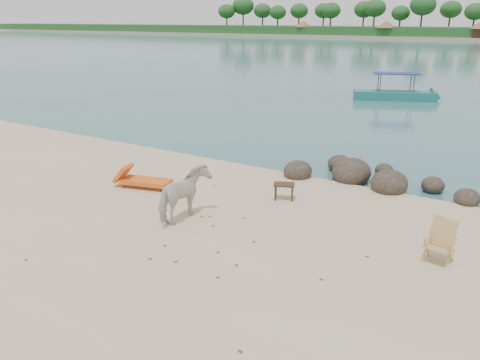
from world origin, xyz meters
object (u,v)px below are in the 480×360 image
at_px(cow, 184,196).
at_px(deck_chair, 439,244).
at_px(boat_near, 396,77).
at_px(boulders, 363,177).
at_px(side_table, 284,193).
at_px(lounge_chair, 146,179).

xyz_separation_m(cow, deck_chair, (6.34, 1.15, -0.24)).
distance_m(cow, boat_near, 23.89).
height_order(boulders, cow, cow).
xyz_separation_m(side_table, lounge_chair, (-4.32, -1.40, 0.05)).
xyz_separation_m(deck_chair, boat_near, (-6.81, 22.72, 1.01)).
height_order(side_table, deck_chair, deck_chair).
distance_m(side_table, boat_near, 21.22).
bearing_deg(side_table, cow, -143.29).
relative_size(side_table, boat_near, 0.10).
distance_m(lounge_chair, deck_chair, 9.05).
xyz_separation_m(boulders, boat_near, (-3.63, 18.14, 1.30)).
bearing_deg(cow, deck_chair, -171.55).
xyz_separation_m(boulders, cow, (-3.16, -5.73, 0.53)).
relative_size(cow, boat_near, 0.28).
distance_m(boulders, lounge_chair, 7.30).
height_order(boulders, lounge_chair, boulders).
height_order(cow, boat_near, boat_near).
xyz_separation_m(side_table, deck_chair, (4.72, -1.64, 0.23)).
height_order(lounge_chair, deck_chair, deck_chair).
height_order(deck_chair, boat_near, boat_near).
bearing_deg(boat_near, boulders, -101.30).
bearing_deg(boulders, lounge_chair, -143.52).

